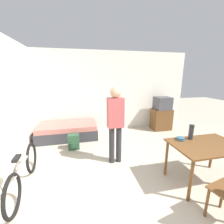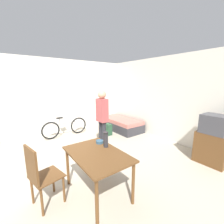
% 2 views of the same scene
% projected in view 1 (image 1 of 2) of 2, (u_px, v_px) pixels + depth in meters
% --- Properties ---
extents(wall_back, '(5.76, 0.06, 2.70)m').
position_uv_depth(wall_back, '(108.00, 92.00, 5.19)').
color(wall_back, silver).
rests_on(wall_back, ground_plane).
extents(wall_left, '(0.06, 4.97, 2.70)m').
position_uv_depth(wall_left, '(1.00, 106.00, 2.77)').
color(wall_left, silver).
rests_on(wall_left, ground_plane).
extents(daybed, '(1.77, 0.89, 0.45)m').
position_uv_depth(daybed, '(68.00, 131.00, 4.64)').
color(daybed, '#333338').
rests_on(daybed, ground_plane).
extents(tv, '(0.65, 0.47, 1.17)m').
position_uv_depth(tv, '(162.00, 114.00, 5.31)').
color(tv, brown).
rests_on(tv, ground_plane).
extents(dining_table, '(1.18, 0.77, 0.75)m').
position_uv_depth(dining_table, '(205.00, 149.00, 2.61)').
color(dining_table, brown).
rests_on(dining_table, ground_plane).
extents(bicycle, '(0.09, 1.61, 0.71)m').
position_uv_depth(bicycle, '(24.00, 173.00, 2.52)').
color(bicycle, black).
rests_on(bicycle, ground_plane).
extents(person_standing, '(0.34, 0.23, 1.68)m').
position_uv_depth(person_standing, '(115.00, 120.00, 3.17)').
color(person_standing, '#28282D').
rests_on(person_standing, ground_plane).
extents(thermos_flask, '(0.09, 0.09, 0.28)m').
position_uv_depth(thermos_flask, '(191.00, 131.00, 2.76)').
color(thermos_flask, '#2D2D33').
rests_on(thermos_flask, dining_table).
extents(mate_bowl, '(0.14, 0.14, 0.05)m').
position_uv_depth(mate_bowl, '(181.00, 139.00, 2.75)').
color(mate_bowl, '#335670').
rests_on(mate_bowl, dining_table).
extents(backpack, '(0.28, 0.22, 0.40)m').
position_uv_depth(backpack, '(74.00, 142.00, 3.94)').
color(backpack, '#284C33').
rests_on(backpack, ground_plane).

